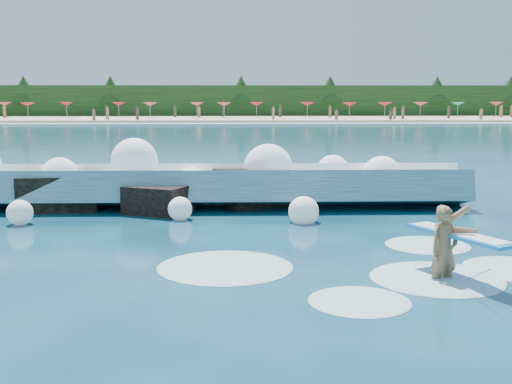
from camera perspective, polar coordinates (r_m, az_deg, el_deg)
ground at (r=12.67m, az=-6.54°, el=-6.75°), size 200.00×200.00×0.00m
beach at (r=90.25m, az=-2.55°, el=6.50°), size 140.00×20.00×0.40m
wet_band at (r=79.26m, az=-2.64°, el=6.11°), size 140.00×5.00×0.08m
treeline at (r=100.20m, az=-2.49°, el=8.02°), size 140.00×4.00×5.00m
breaking_wave at (r=19.93m, az=-8.32°, el=0.42°), size 18.39×2.85×1.58m
rock_cluster at (r=19.41m, az=-9.52°, el=-0.23°), size 8.10×3.27×1.31m
surfer_with_board at (r=12.16m, az=16.67°, el=-4.72°), size 1.46×2.85×1.67m
wave_spray at (r=19.70m, az=-8.18°, el=1.73°), size 14.78×4.27×2.18m
surf_foam at (r=12.61m, az=11.22°, el=-6.94°), size 8.93×5.75×0.14m
beach_umbrellas at (r=92.17m, az=-2.53°, el=7.82°), size 111.24×6.92×0.50m
beachgoers at (r=87.82m, az=-6.36°, el=7.01°), size 107.34×14.02×1.93m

